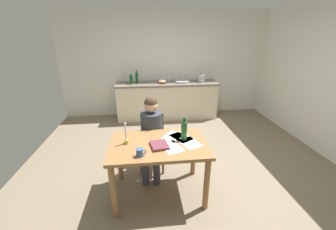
{
  "coord_description": "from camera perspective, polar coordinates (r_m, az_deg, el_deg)",
  "views": [
    {
      "loc": [
        -0.55,
        -2.79,
        2.02
      ],
      "look_at": [
        -0.21,
        0.19,
        0.85
      ],
      "focal_mm": 22.26,
      "sensor_mm": 36.0,
      "label": 1
    }
  ],
  "objects": [
    {
      "name": "kitchen_counter",
      "position": [
        5.29,
        -0.27,
        4.1
      ],
      "size": [
        2.49,
        0.64,
        0.9
      ],
      "color": "beige",
      "rests_on": "ground"
    },
    {
      "name": "wine_glass_back_left",
      "position": [
        5.29,
        -2.29,
        10.29
      ],
      "size": [
        0.07,
        0.07,
        0.15
      ],
      "color": "silver",
      "rests_on": "kitchen_counter"
    },
    {
      "name": "candlestick",
      "position": [
        2.62,
        -11.35,
        -6.13
      ],
      "size": [
        0.06,
        0.06,
        0.28
      ],
      "color": "gold",
      "rests_on": "dining_table"
    },
    {
      "name": "paper_envelope",
      "position": [
        2.77,
        1.41,
        -5.82
      ],
      "size": [
        0.34,
        0.36,
        0.0
      ],
      "primitive_type": "cube",
      "rotation": [
        0.0,
        0.0,
        -0.62
      ],
      "color": "white",
      "rests_on": "dining_table"
    },
    {
      "name": "wine_glass_back_right",
      "position": [
        5.28,
        -3.52,
        10.25
      ],
      "size": [
        0.07,
        0.07,
        0.15
      ],
      "color": "silver",
      "rests_on": "kitchen_counter"
    },
    {
      "name": "bottle_vinegar",
      "position": [
        5.18,
        -8.53,
        10.07
      ],
      "size": [
        0.07,
        0.07,
        0.3
      ],
      "color": "#194C23",
      "rests_on": "kitchen_counter"
    },
    {
      "name": "dining_table",
      "position": [
        2.66,
        -2.6,
        -10.02
      ],
      "size": [
        1.2,
        0.8,
        0.75
      ],
      "color": "olive",
      "rests_on": "ground"
    },
    {
      "name": "wine_bottle_on_table",
      "position": [
        2.64,
        4.41,
        -4.25
      ],
      "size": [
        0.08,
        0.08,
        0.3
      ],
      "color": "#194C23",
      "rests_on": "dining_table"
    },
    {
      "name": "mixing_bowl",
      "position": [
        5.1,
        -1.59,
        9.14
      ],
      "size": [
        0.19,
        0.19,
        0.09
      ],
      "primitive_type": "ellipsoid",
      "color": "tan",
      "rests_on": "kitchen_counter"
    },
    {
      "name": "coffee_mug",
      "position": [
        2.35,
        -7.71,
        -10.13
      ],
      "size": [
        0.11,
        0.08,
        0.09
      ],
      "color": "#33598C",
      "rests_on": "dining_table"
    },
    {
      "name": "person_seated",
      "position": [
        3.08,
        -4.58,
        -4.56
      ],
      "size": [
        0.36,
        0.61,
        1.19
      ],
      "color": "#333842",
      "rests_on": "ground"
    },
    {
      "name": "wine_glass_by_kettle",
      "position": [
        5.3,
        -1.16,
        10.32
      ],
      "size": [
        0.07,
        0.07,
        0.15
      ],
      "color": "silver",
      "rests_on": "kitchen_counter"
    },
    {
      "name": "paper_letter",
      "position": [
        2.63,
        5.93,
        -7.55
      ],
      "size": [
        0.3,
        0.35,
        0.0
      ],
      "primitive_type": "cube",
      "rotation": [
        0.0,
        0.0,
        0.38
      ],
      "color": "white",
      "rests_on": "dining_table"
    },
    {
      "name": "book_magazine",
      "position": [
        2.53,
        -2.37,
        -8.27
      ],
      "size": [
        0.24,
        0.26,
        0.03
      ],
      "primitive_type": "cube",
      "rotation": [
        0.0,
        0.0,
        0.17
      ],
      "color": "brown",
      "rests_on": "dining_table"
    },
    {
      "name": "ground_plane",
      "position": [
        3.49,
        3.91,
        -14.4
      ],
      "size": [
        5.2,
        5.2,
        0.04
      ],
      "primitive_type": "cube",
      "color": "#7A6B56"
    },
    {
      "name": "chair_at_table",
      "position": [
        3.29,
        -4.36,
        -6.37
      ],
      "size": [
        0.44,
        0.44,
        0.88
      ],
      "color": "olive",
      "rests_on": "ground"
    },
    {
      "name": "sink_unit",
      "position": [
        5.23,
        3.79,
        9.18
      ],
      "size": [
        0.36,
        0.36,
        0.24
      ],
      "color": "#B2B7BC",
      "rests_on": "kitchen_counter"
    },
    {
      "name": "stovetop_kettle",
      "position": [
        5.32,
        9.11,
        10.0
      ],
      "size": [
        0.18,
        0.18,
        0.22
      ],
      "color": "#B7BABF",
      "rests_on": "kitchen_counter"
    },
    {
      "name": "paper_bill",
      "position": [
        2.52,
        0.97,
        -8.76
      ],
      "size": [
        0.3,
        0.35,
        0.0
      ],
      "primitive_type": "cube",
      "rotation": [
        0.0,
        0.0,
        0.34
      ],
      "color": "white",
      "rests_on": "dining_table"
    },
    {
      "name": "wall_back",
      "position": [
        5.46,
        -0.71,
        13.76
      ],
      "size": [
        5.2,
        0.12,
        2.6
      ],
      "primitive_type": "cube",
      "color": "silver",
      "rests_on": "ground"
    },
    {
      "name": "wine_glass_near_sink",
      "position": [
        5.31,
        0.08,
        10.35
      ],
      "size": [
        0.07,
        0.07,
        0.15
      ],
      "color": "silver",
      "rests_on": "kitchen_counter"
    },
    {
      "name": "paper_receipt",
      "position": [
        2.76,
        3.68,
        -6.03
      ],
      "size": [
        0.33,
        0.36,
        0.0
      ],
      "primitive_type": "cube",
      "rotation": [
        0.0,
        0.0,
        0.54
      ],
      "color": "white",
      "rests_on": "dining_table"
    },
    {
      "name": "bottle_oil",
      "position": [
        5.09,
        -10.01,
        9.5
      ],
      "size": [
        0.08,
        0.08,
        0.24
      ],
      "color": "#194C23",
      "rests_on": "kitchen_counter"
    }
  ]
}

